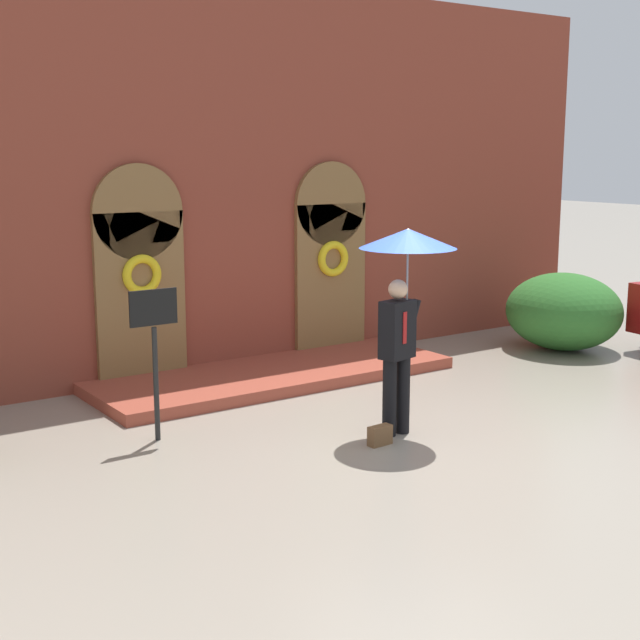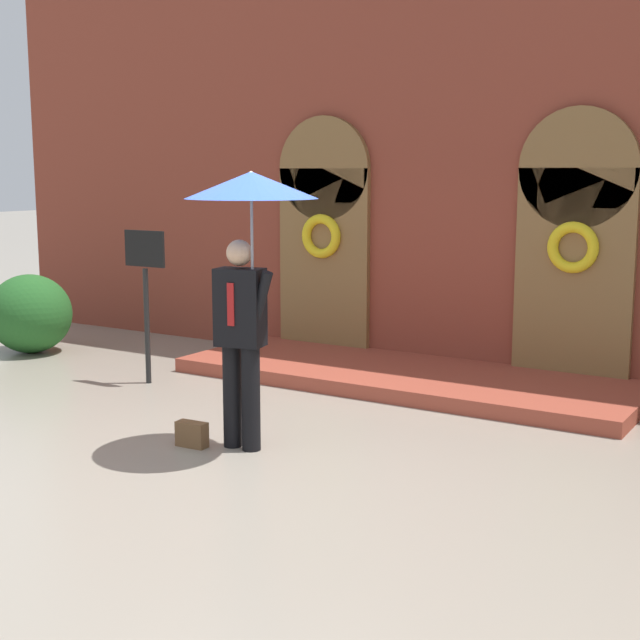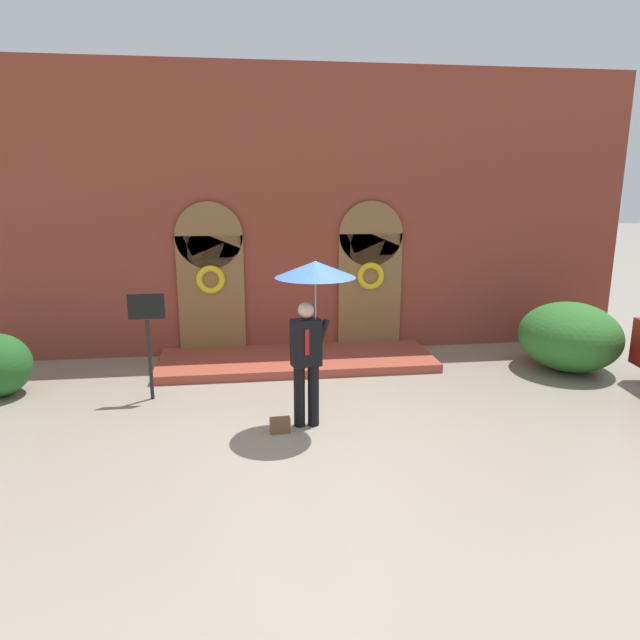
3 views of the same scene
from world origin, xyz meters
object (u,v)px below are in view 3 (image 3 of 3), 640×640
handbag (280,425)px  shrub_right (570,336)px  sign_post (148,329)px  person_with_umbrella (313,294)px

handbag → shrub_right: 5.91m
handbag → sign_post: sign_post is taller
person_with_umbrella → sign_post: (-2.44, 1.37, -0.75)m
handbag → sign_post: size_ratio=0.16×
sign_post → shrub_right: sign_post is taller
sign_post → shrub_right: (7.45, 0.53, -0.53)m
person_with_umbrella → handbag: (-0.49, -0.20, -1.80)m
handbag → sign_post: (-1.95, 1.57, 1.05)m
shrub_right → sign_post: bearing=-175.9°
person_with_umbrella → sign_post: size_ratio=1.37×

